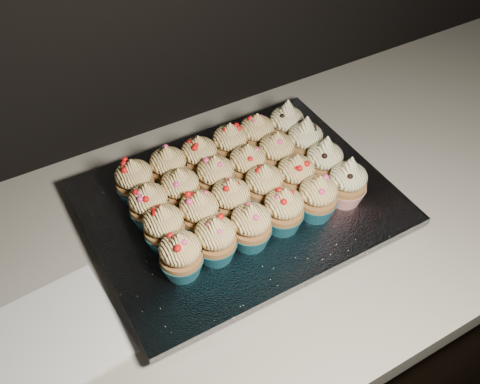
{
  "coord_description": "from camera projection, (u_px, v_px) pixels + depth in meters",
  "views": [
    {
      "loc": [
        -0.4,
        1.2,
        1.57
      ],
      "look_at": [
        -0.1,
        1.72,
        0.95
      ],
      "focal_mm": 40.0,
      "sensor_mm": 36.0,
      "label": 1
    }
  ],
  "objects": [
    {
      "name": "cupcake_17",
      "position": [
        305.0,
        141.0,
        0.92
      ],
      "size": [
        0.06,
        0.06,
        0.1
      ],
      "color": "#AA1722",
      "rests_on": "foil_lining"
    },
    {
      "name": "cupcake_5",
      "position": [
        347.0,
        182.0,
        0.85
      ],
      "size": [
        0.06,
        0.06,
        0.1
      ],
      "color": "#AA1722",
      "rests_on": "foil_lining"
    },
    {
      "name": "cupcake_10",
      "position": [
        295.0,
        176.0,
        0.86
      ],
      "size": [
        0.06,
        0.06,
        0.08
      ],
      "color": "#175A6C",
      "rests_on": "foil_lining"
    },
    {
      "name": "cupcake_7",
      "position": [
        200.0,
        213.0,
        0.8
      ],
      "size": [
        0.06,
        0.06,
        0.08
      ],
      "color": "#175A6C",
      "rests_on": "foil_lining"
    },
    {
      "name": "cupcake_20",
      "position": [
        199.0,
        157.0,
        0.89
      ],
      "size": [
        0.06,
        0.06,
        0.08
      ],
      "color": "#175A6C",
      "rests_on": "foil_lining"
    },
    {
      "name": "foil_lining",
      "position": [
        240.0,
        201.0,
        0.88
      ],
      "size": [
        0.48,
        0.38,
        0.01
      ],
      "primitive_type": "cube",
      "rotation": [
        0.0,
        0.0,
        -0.0
      ],
      "color": "silver",
      "rests_on": "baking_tray"
    },
    {
      "name": "worktop",
      "position": [
        294.0,
        208.0,
        0.94
      ],
      "size": [
        2.44,
        0.64,
        0.04
      ],
      "primitive_type": "cube",
      "color": "beige",
      "rests_on": "cabinet"
    },
    {
      "name": "cupcake_8",
      "position": [
        231.0,
        200.0,
        0.82
      ],
      "size": [
        0.06,
        0.06,
        0.08
      ],
      "color": "#175A6C",
      "rests_on": "foil_lining"
    },
    {
      "name": "cupcake_13",
      "position": [
        181.0,
        190.0,
        0.84
      ],
      "size": [
        0.06,
        0.06,
        0.08
      ],
      "color": "#175A6C",
      "rests_on": "foil_lining"
    },
    {
      "name": "cupcake_9",
      "position": [
        264.0,
        186.0,
        0.84
      ],
      "size": [
        0.06,
        0.06,
        0.08
      ],
      "color": "#175A6C",
      "rests_on": "foil_lining"
    },
    {
      "name": "cupcake_4",
      "position": [
        317.0,
        197.0,
        0.83
      ],
      "size": [
        0.06,
        0.06,
        0.08
      ],
      "color": "#175A6C",
      "rests_on": "foil_lining"
    },
    {
      "name": "cupcake_1",
      "position": [
        215.0,
        239.0,
        0.77
      ],
      "size": [
        0.06,
        0.06,
        0.08
      ],
      "color": "#175A6C",
      "rests_on": "foil_lining"
    },
    {
      "name": "cupcake_14",
      "position": [
        216.0,
        177.0,
        0.86
      ],
      "size": [
        0.06,
        0.06,
        0.08
      ],
      "color": "#175A6C",
      "rests_on": "foil_lining"
    },
    {
      "name": "cupcake_22",
      "position": [
        257.0,
        135.0,
        0.93
      ],
      "size": [
        0.06,
        0.06,
        0.08
      ],
      "color": "#175A6C",
      "rests_on": "foil_lining"
    },
    {
      "name": "cupcake_15",
      "position": [
        247.0,
        166.0,
        0.88
      ],
      "size": [
        0.06,
        0.06,
        0.08
      ],
      "color": "#175A6C",
      "rests_on": "foil_lining"
    },
    {
      "name": "cupcake_3",
      "position": [
        284.0,
        210.0,
        0.81
      ],
      "size": [
        0.06,
        0.06,
        0.08
      ],
      "color": "#175A6C",
      "rests_on": "foil_lining"
    },
    {
      "name": "cupcake_0",
      "position": [
        181.0,
        255.0,
        0.75
      ],
      "size": [
        0.06,
        0.06,
        0.08
      ],
      "color": "#175A6C",
      "rests_on": "foil_lining"
    },
    {
      "name": "cupcake_6",
      "position": [
        164.0,
        227.0,
        0.78
      ],
      "size": [
        0.06,
        0.06,
        0.08
      ],
      "color": "#175A6C",
      "rests_on": "foil_lining"
    },
    {
      "name": "cabinet",
      "position": [
        280.0,
        338.0,
        1.26
      ],
      "size": [
        2.4,
        0.6,
        0.86
      ],
      "primitive_type": "cube",
      "color": "black",
      "rests_on": "ground"
    },
    {
      "name": "cupcake_2",
      "position": [
        251.0,
        226.0,
        0.79
      ],
      "size": [
        0.06,
        0.06,
        0.08
      ],
      "color": "#175A6C",
      "rests_on": "foil_lining"
    },
    {
      "name": "baking_tray",
      "position": [
        240.0,
        208.0,
        0.89
      ],
      "size": [
        0.45,
        0.34,
        0.02
      ],
      "primitive_type": "cube",
      "rotation": [
        0.0,
        0.0,
        -0.0
      ],
      "color": "black",
      "rests_on": "worktop"
    },
    {
      "name": "cupcake_18",
      "position": [
        135.0,
        181.0,
        0.85
      ],
      "size": [
        0.06,
        0.06,
        0.08
      ],
      "color": "#175A6C",
      "rests_on": "foil_lining"
    },
    {
      "name": "cupcake_23",
      "position": [
        286.0,
        125.0,
        0.95
      ],
      "size": [
        0.06,
        0.06,
        0.1
      ],
      "color": "#AA1722",
      "rests_on": "foil_lining"
    },
    {
      "name": "cupcake_19",
      "position": [
        169.0,
        168.0,
        0.87
      ],
      "size": [
        0.06,
        0.06,
        0.08
      ],
      "color": "#175A6C",
      "rests_on": "foil_lining"
    },
    {
      "name": "napkin",
      "position": [
        55.0,
        336.0,
        0.74
      ],
      "size": [
        0.19,
        0.19,
        0.0
      ],
      "primitive_type": "cube",
      "rotation": [
        0.0,
        0.0,
        0.08
      ],
      "color": "white",
      "rests_on": "worktop"
    },
    {
      "name": "cupcake_21",
      "position": [
        230.0,
        144.0,
        0.92
      ],
      "size": [
        0.06,
        0.06,
        0.08
      ],
      "color": "#175A6C",
      "rests_on": "foil_lining"
    },
    {
      "name": "cupcake_11",
      "position": [
        324.0,
        162.0,
        0.88
      ],
      "size": [
        0.06,
        0.06,
        0.1
      ],
      "color": "#AA1722",
      "rests_on": "foil_lining"
    },
    {
      "name": "cupcake_16",
      "position": [
        276.0,
        153.0,
        0.9
      ],
      "size": [
        0.06,
        0.06,
        0.08
      ],
      "color": "#175A6C",
      "rests_on": "foil_lining"
    },
    {
      "name": "cupcake_12",
      "position": [
        149.0,
        205.0,
        0.82
      ],
      "size": [
        0.06,
        0.06,
        0.08
      ],
      "color": "#175A6C",
      "rests_on": "foil_lining"
    }
  ]
}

